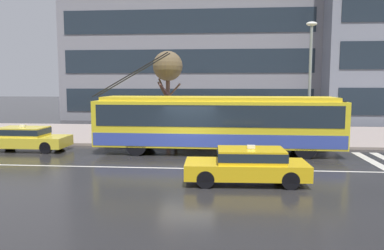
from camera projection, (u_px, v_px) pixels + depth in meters
ground_plane at (187, 163)px, 17.26m from camera, size 160.00×160.00×0.00m
sidewalk_slab at (200, 134)px, 26.27m from camera, size 80.00×10.00×0.14m
crosswalk_stripe_edge_near at (371, 161)px, 17.57m from camera, size 0.44×4.40×0.01m
lane_centre_line at (184, 168)px, 16.07m from camera, size 72.00×0.14×0.01m
trolleybus at (218, 122)px, 19.45m from camera, size 12.76×2.74×5.18m
taxi_queued_behind_bus at (25, 138)px, 20.26m from camera, size 4.46×1.86×1.39m
taxi_oncoming_near at (248, 164)px, 13.66m from camera, size 4.44×1.87×1.39m
bus_shelter at (203, 110)px, 23.06m from camera, size 3.96×1.75×2.44m
pedestrian_at_shelter at (239, 116)px, 22.01m from camera, size 1.35×1.35×1.97m
pedestrian_approaching_curb at (176, 126)px, 22.00m from camera, size 0.50×0.50×1.64m
street_lamp at (310, 73)px, 21.16m from camera, size 0.60×0.32×6.85m
street_tree_bare at (168, 68)px, 22.67m from camera, size 1.79×2.22×5.38m
office_tower_corner_left at (192, 12)px, 39.98m from camera, size 24.97×11.73×22.22m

